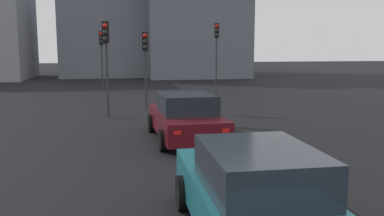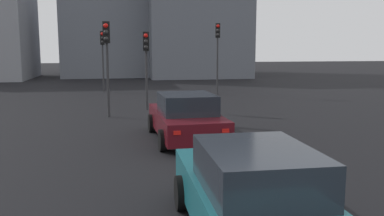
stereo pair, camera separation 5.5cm
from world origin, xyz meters
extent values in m
cube|color=#510F16|center=(8.87, 0.03, 0.58)|extent=(4.47, 2.01, 0.65)
cube|color=#1E232B|center=(8.65, 0.03, 1.21)|extent=(2.04, 1.71, 0.61)
cylinder|color=black|center=(10.27, -0.86, 0.32)|extent=(0.65, 0.24, 0.64)
cylinder|color=black|center=(10.22, 1.01, 0.32)|extent=(0.65, 0.24, 0.64)
cylinder|color=black|center=(7.53, -0.95, 0.32)|extent=(0.65, 0.24, 0.64)
cylinder|color=black|center=(7.48, 0.93, 0.32)|extent=(0.65, 0.24, 0.64)
cube|color=red|center=(6.67, -0.71, 0.70)|extent=(0.04, 0.20, 0.11)
cube|color=red|center=(6.63, 0.64, 0.70)|extent=(0.04, 0.20, 0.11)
cube|color=#19606B|center=(1.72, 0.24, 0.59)|extent=(4.67, 1.83, 0.67)
cube|color=#1E232B|center=(1.49, 0.25, 1.24)|extent=(2.12, 1.56, 0.62)
cylinder|color=black|center=(3.14, -0.65, 0.32)|extent=(0.64, 0.23, 0.64)
cylinder|color=black|center=(3.18, 1.07, 0.32)|extent=(0.64, 0.23, 0.64)
cylinder|color=#2D2D30|center=(24.01, 3.06, 1.58)|extent=(0.11, 0.11, 3.16)
cube|color=black|center=(23.95, 3.05, 3.61)|extent=(0.22, 0.29, 0.90)
sphere|color=red|center=(23.84, 3.05, 3.88)|extent=(0.20, 0.20, 0.20)
sphere|color=black|center=(23.84, 3.05, 3.61)|extent=(0.20, 0.20, 0.20)
sphere|color=black|center=(23.84, 3.05, 3.34)|extent=(0.20, 0.20, 0.20)
cylinder|color=#2D2D30|center=(13.72, 2.56, 1.57)|extent=(0.11, 0.11, 3.14)
cube|color=black|center=(13.66, 2.56, 3.59)|extent=(0.23, 0.30, 0.90)
sphere|color=red|center=(13.55, 2.57, 3.86)|extent=(0.20, 0.20, 0.20)
sphere|color=black|center=(13.55, 2.57, 3.59)|extent=(0.20, 0.20, 0.20)
sphere|color=black|center=(13.55, 2.57, 3.32)|extent=(0.20, 0.20, 0.20)
cylinder|color=#2D2D30|center=(21.02, -4.09, 1.79)|extent=(0.11, 0.11, 3.57)
cube|color=black|center=(20.96, -4.08, 4.02)|extent=(0.24, 0.30, 0.90)
sphere|color=red|center=(20.86, -4.06, 4.29)|extent=(0.20, 0.20, 0.20)
sphere|color=black|center=(20.86, -4.06, 4.02)|extent=(0.20, 0.20, 0.20)
sphere|color=black|center=(20.86, -4.06, 3.75)|extent=(0.20, 0.20, 0.20)
cylinder|color=#2D2D30|center=(15.62, 0.77, 1.40)|extent=(0.11, 0.11, 2.80)
cube|color=black|center=(15.56, 0.78, 3.25)|extent=(0.22, 0.30, 0.90)
sphere|color=red|center=(15.45, 0.79, 3.52)|extent=(0.20, 0.20, 0.20)
sphere|color=black|center=(15.45, 0.79, 3.25)|extent=(0.20, 0.20, 0.20)
sphere|color=black|center=(15.45, 0.79, 2.98)|extent=(0.20, 0.20, 0.20)
cube|color=slate|center=(40.55, -6.00, 6.44)|extent=(14.38, 9.91, 12.88)
cube|color=slate|center=(43.21, 2.00, 6.71)|extent=(13.85, 10.96, 13.42)
camera|label=1|loc=(-3.81, 2.25, 2.95)|focal=37.79mm
camera|label=2|loc=(-3.82, 2.19, 2.95)|focal=37.79mm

